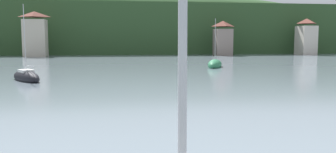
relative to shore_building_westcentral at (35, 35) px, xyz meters
name	(u,v)px	position (x,y,z in m)	size (l,w,h in m)	color
wooded_hillside	(98,35)	(11.17, 46.32, 0.63)	(352.00, 68.72, 35.70)	#2D4C28
shore_building_westcentral	(35,35)	(0.00, 0.00, 0.00)	(5.12, 3.75, 10.07)	#BCB29E
shore_building_central	(223,39)	(43.42, 0.27, -0.86)	(4.11, 4.31, 8.32)	gray
shore_building_eastcentral	(306,37)	(65.12, 0.58, -0.49)	(3.91, 4.97, 9.08)	beige
sailboat_far_2	(215,65)	(31.59, -34.93, -4.55)	(3.81, 5.84, 7.16)	#2D754C
sailboat_far_6	(26,77)	(9.68, -48.14, -4.56)	(4.20, 5.44, 7.45)	black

